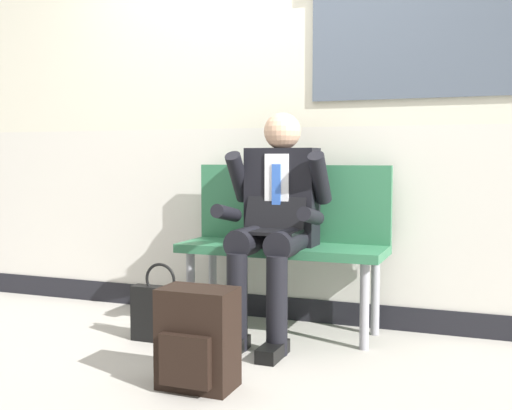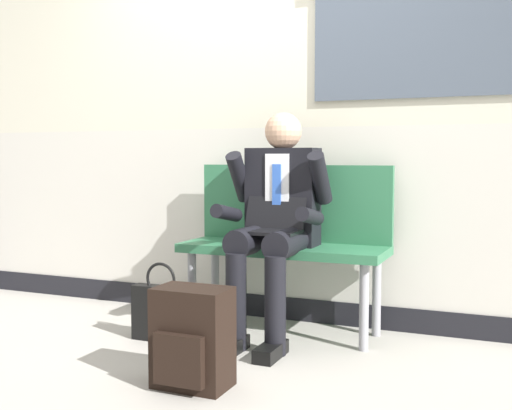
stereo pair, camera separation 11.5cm
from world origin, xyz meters
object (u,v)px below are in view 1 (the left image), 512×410
at_px(bench_with_person, 286,233).
at_px(backpack, 197,339).
at_px(person_seated, 275,217).
at_px(handbag, 161,312).

distance_m(bench_with_person, backpack, 1.10).
xyz_separation_m(person_seated, backpack, (-0.06, -0.84, -0.46)).
xyz_separation_m(person_seated, handbag, (-0.56, -0.29, -0.52)).
bearing_deg(handbag, bench_with_person, 41.39).
distance_m(person_seated, backpack, 0.96).
xyz_separation_m(backpack, handbag, (-0.50, 0.55, -0.05)).
bearing_deg(backpack, handbag, 131.97).
bearing_deg(backpack, person_seated, 86.00).
xyz_separation_m(bench_with_person, backpack, (-0.06, -1.05, -0.35)).
distance_m(person_seated, handbag, 0.81).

